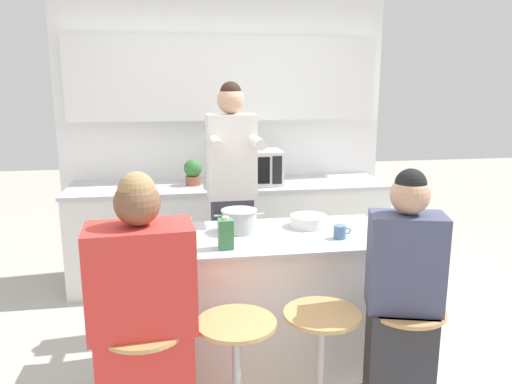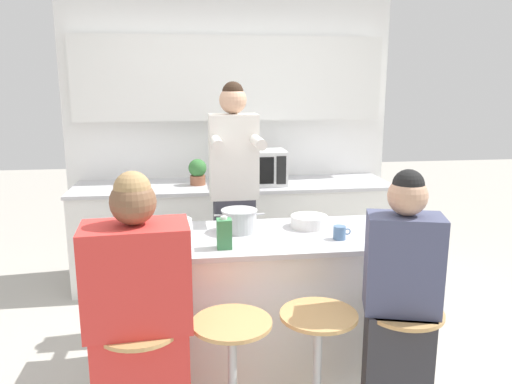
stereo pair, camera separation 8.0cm
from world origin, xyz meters
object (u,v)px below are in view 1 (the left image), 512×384
person_cooking (232,208)px  cooking_pot (239,221)px  fruit_bowl (176,227)px  juice_carton (226,234)px  microwave (255,167)px  potted_plant (193,172)px  bar_stool_center_right (321,367)px  coffee_cup_near (340,232)px  bar_stool_center_left (237,378)px  kitchen_island (258,303)px  person_wrapped_blanket (144,331)px  person_seated_near (402,315)px  bar_stool_rightmost (403,363)px

person_cooking → cooking_pot: 0.53m
fruit_bowl → juice_carton: 0.43m
fruit_bowl → microwave: bearing=62.8°
microwave → potted_plant: 0.55m
bar_stool_center_right → coffee_cup_near: size_ratio=6.48×
bar_stool_center_left → kitchen_island: bearing=72.0°
person_cooking → juice_carton: (-0.13, -0.83, 0.07)m
kitchen_island → person_cooking: (-0.08, 0.62, 0.46)m
fruit_bowl → potted_plant: 1.45m
juice_carton → coffee_cup_near: bearing=5.9°
bar_stool_center_right → coffee_cup_near: coffee_cup_near is taller
kitchen_island → bar_stool_center_right: 0.68m
person_cooking → fruit_bowl: 0.65m
cooking_pot → fruit_bowl: bearing=176.4°
person_wrapped_blanket → bar_stool_center_right: bearing=-2.9°
bar_stool_center_right → person_seated_near: (0.41, -0.02, 0.26)m
person_cooking → cooking_pot: (-0.02, -0.53, 0.06)m
bar_stool_rightmost → person_wrapped_blanket: person_wrapped_blanket is taller
microwave → bar_stool_rightmost: bearing=-79.0°
fruit_bowl → potted_plant: potted_plant is taller
person_seated_near → coffee_cup_near: bearing=123.1°
bar_stool_rightmost → person_seated_near: bearing=150.9°
kitchen_island → bar_stool_center_left: size_ratio=2.36×
person_wrapped_blanket → microwave: size_ratio=3.05×
person_cooking → potted_plant: person_cooking is taller
cooking_pot → coffee_cup_near: bearing=-22.2°
bar_stool_center_right → bar_stool_rightmost: 0.43m
bar_stool_center_right → microwave: 2.24m
kitchen_island → bar_stool_rightmost: 0.93m
bar_stool_center_left → bar_stool_center_right: same height
juice_carton → microwave: 1.77m
bar_stool_rightmost → person_seated_near: 0.26m
cooking_pot → person_wrapped_blanket: bearing=-126.1°
person_seated_near → coffee_cup_near: size_ratio=13.23×
person_seated_near → potted_plant: bearing=129.1°
bar_stool_center_left → juice_carton: (0.00, 0.45, 0.60)m
bar_stool_rightmost → potted_plant: (-0.97, 2.22, 0.64)m
microwave → coffee_cup_near: bearing=-81.7°
bar_stool_center_left → coffee_cup_near: (0.68, 0.52, 0.55)m
person_seated_near → bar_stool_rightmost: bearing=-13.3°
bar_stool_center_left → microwave: bearing=78.5°
juice_carton → potted_plant: 1.77m
kitchen_island → fruit_bowl: fruit_bowl is taller
person_cooking → person_seated_near: 1.49m
coffee_cup_near → microwave: size_ratio=0.23×
person_wrapped_blanket → cooking_pot: 0.97m
person_wrapped_blanket → microwave: 2.36m
juice_carton → microwave: bearing=75.6°
cooking_pot → bar_stool_center_right: bearing=-66.6°
person_wrapped_blanket → cooking_pot: size_ratio=4.56×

